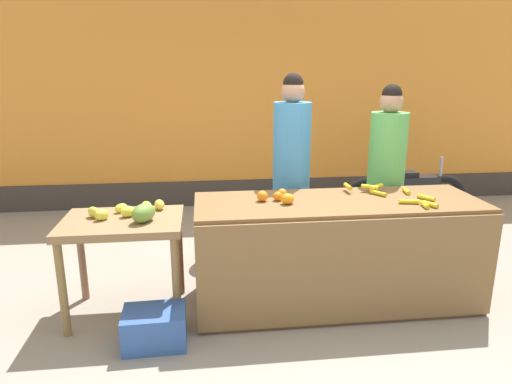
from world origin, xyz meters
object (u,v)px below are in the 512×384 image
produce_crate (155,328)px  vendor_woman_blue_shirt (291,176)px  parked_motorcycle (405,196)px  produce_sack (213,239)px  vendor_woman_green_shirt (385,180)px

produce_crate → vendor_woman_blue_shirt: bearing=42.9°
parked_motorcycle → produce_crate: 3.55m
produce_sack → parked_motorcycle: bearing=19.0°
produce_sack → vendor_woman_green_shirt: bearing=-10.1°
parked_motorcycle → produce_crate: (-2.81, -2.16, -0.27)m
vendor_woman_green_shirt → parked_motorcycle: size_ratio=1.11×
vendor_woman_green_shirt → parked_motorcycle: 1.41m
parked_motorcycle → produce_sack: (-2.36, -0.81, -0.14)m
parked_motorcycle → produce_crate: size_ratio=3.64×
produce_crate → parked_motorcycle: bearing=37.5°
vendor_woman_green_shirt → produce_sack: 1.76m
parked_motorcycle → produce_crate: parked_motorcycle is taller
vendor_woman_blue_shirt → parked_motorcycle: vendor_woman_blue_shirt is taller
produce_crate → produce_sack: size_ratio=0.83×
vendor_woman_green_shirt → produce_sack: bearing=169.9°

